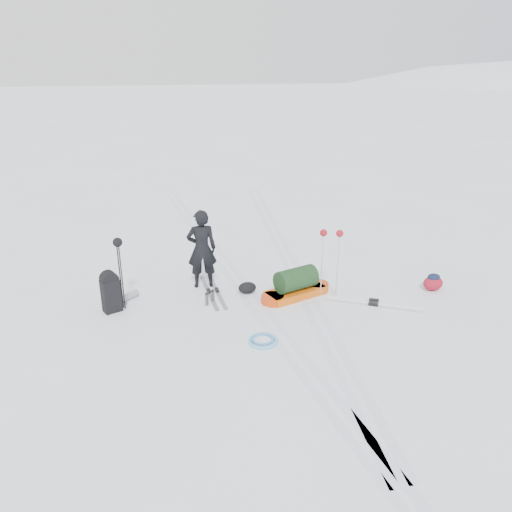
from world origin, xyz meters
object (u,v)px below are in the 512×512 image
Objects in this scene: ski_poles_black at (118,251)px; pulk_sled at (296,286)px; skier at (202,249)px; expedition_rucksack at (113,292)px.

pulk_sled is at bearing 6.84° from ski_poles_black.
pulk_sled is 1.15× the size of ski_poles_black.
ski_poles_black is at bearing 25.07° from skier.
skier reaches higher than expedition_rucksack.
skier is at bearing -2.60° from expedition_rucksack.
skier is 2.04× the size of expedition_rucksack.
pulk_sled is at bearing 155.17° from skier.
pulk_sled is 2.01× the size of expedition_rucksack.
expedition_rucksack is (-3.50, 0.35, 0.14)m from pulk_sled.
pulk_sled is at bearing -27.34° from expedition_rucksack.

